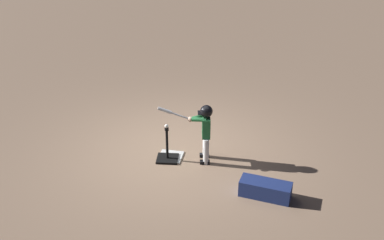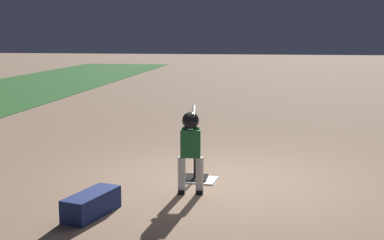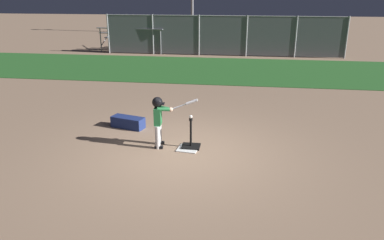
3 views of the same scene
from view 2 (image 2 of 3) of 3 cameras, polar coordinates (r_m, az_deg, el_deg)
ground_plane at (r=7.96m, az=2.82°, el=-6.65°), size 90.00×90.00×0.00m
home_plate at (r=8.04m, az=1.00°, el=-6.40°), size 0.49×0.49×0.02m
batting_tee at (r=8.07m, az=0.35°, el=-5.66°), size 0.40×0.36×0.68m
batter_child at (r=7.26m, az=-0.13°, el=-2.35°), size 0.99×0.36×1.14m
baseball at (r=7.93m, az=0.35°, el=-1.38°), size 0.07×0.07×0.07m
equipment_bag at (r=6.65m, az=-10.66°, el=-8.79°), size 0.90×0.54×0.28m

